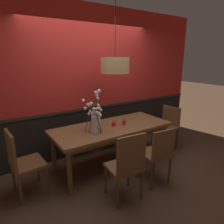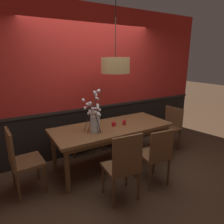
% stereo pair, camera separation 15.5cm
% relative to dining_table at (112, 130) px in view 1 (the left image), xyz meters
% --- Properties ---
extents(ground_plane, '(24.00, 24.00, 0.00)m').
position_rel_dining_table_xyz_m(ground_plane, '(0.00, 0.00, -0.66)').
color(ground_plane, '#4C3321').
extents(back_wall, '(5.41, 0.14, 2.83)m').
position_rel_dining_table_xyz_m(back_wall, '(0.00, 0.78, 0.74)').
color(back_wall, black).
rests_on(back_wall, ground).
extents(dining_table, '(2.06, 0.88, 0.74)m').
position_rel_dining_table_xyz_m(dining_table, '(0.00, 0.00, 0.00)').
color(dining_table, brown).
rests_on(dining_table, ground).
extents(chair_head_east_end, '(0.44, 0.48, 0.88)m').
position_rel_dining_table_xyz_m(chair_head_east_end, '(1.41, -0.02, -0.15)').
color(chair_head_east_end, brown).
rests_on(chair_head_east_end, ground).
extents(chair_near_side_right, '(0.45, 0.46, 0.90)m').
position_rel_dining_table_xyz_m(chair_near_side_right, '(0.27, -0.82, -0.15)').
color(chair_near_side_right, brown).
rests_on(chair_near_side_right, ground).
extents(chair_head_west_end, '(0.44, 0.48, 0.97)m').
position_rel_dining_table_xyz_m(chair_head_west_end, '(-1.48, -0.01, -0.12)').
color(chair_head_west_end, brown).
rests_on(chair_head_west_end, ground).
extents(chair_near_side_left, '(0.47, 0.43, 0.98)m').
position_rel_dining_table_xyz_m(chair_near_side_left, '(-0.35, -0.87, -0.12)').
color(chair_near_side_left, brown).
rests_on(chair_near_side_left, ground).
extents(chair_far_side_right, '(0.46, 0.44, 0.91)m').
position_rel_dining_table_xyz_m(chair_far_side_right, '(0.34, 0.83, -0.15)').
color(chair_far_side_right, brown).
rests_on(chair_far_side_right, ground).
extents(chair_far_side_left, '(0.47, 0.46, 0.90)m').
position_rel_dining_table_xyz_m(chair_far_side_left, '(-0.28, 0.84, -0.16)').
color(chair_far_side_left, brown).
rests_on(chair_far_side_left, ground).
extents(vase_with_blossoms, '(0.28, 0.45, 0.75)m').
position_rel_dining_table_xyz_m(vase_with_blossoms, '(-0.37, -0.09, 0.30)').
color(vase_with_blossoms, silver).
rests_on(vase_with_blossoms, dining_table).
extents(candle_holder_nearer_center, '(0.07, 0.07, 0.08)m').
position_rel_dining_table_xyz_m(candle_holder_nearer_center, '(0.02, -0.02, 0.12)').
color(candle_holder_nearer_center, red).
rests_on(candle_holder_nearer_center, dining_table).
extents(candle_holder_nearer_edge, '(0.07, 0.07, 0.08)m').
position_rel_dining_table_xyz_m(candle_holder_nearer_edge, '(0.22, -0.05, 0.12)').
color(candle_holder_nearer_edge, red).
rests_on(candle_holder_nearer_edge, dining_table).
extents(condiment_bottle, '(0.04, 0.04, 0.14)m').
position_rel_dining_table_xyz_m(condiment_bottle, '(-0.18, 0.21, 0.15)').
color(condiment_bottle, black).
rests_on(condiment_bottle, dining_table).
extents(pendant_lamp, '(0.47, 0.47, 1.19)m').
position_rel_dining_table_xyz_m(pendant_lamp, '(0.11, 0.07, 1.10)').
color(pendant_lamp, tan).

